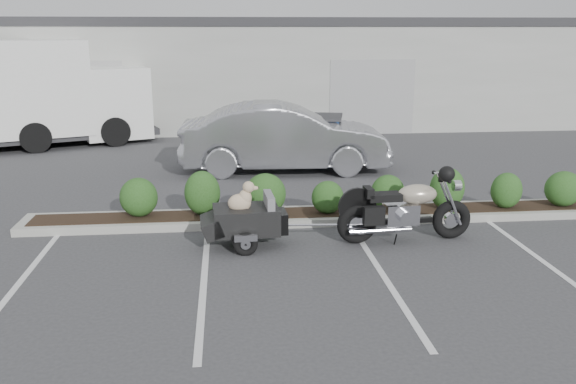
{
  "coord_description": "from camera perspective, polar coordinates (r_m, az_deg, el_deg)",
  "views": [
    {
      "loc": [
        -1.11,
        -9.07,
        3.61
      ],
      "look_at": [
        -0.03,
        1.56,
        0.75
      ],
      "focal_mm": 38.0,
      "sensor_mm": 36.0,
      "label": 1
    }
  ],
  "objects": [
    {
      "name": "building",
      "position": [
        26.14,
        -3.44,
        11.45
      ],
      "size": [
        26.0,
        10.0,
        4.0
      ],
      "primitive_type": "cube",
      "color": "#9EA099",
      "rests_on": "ground"
    },
    {
      "name": "sedan",
      "position": [
        15.9,
        -0.35,
        5.12
      ],
      "size": [
        5.42,
        2.06,
        1.77
      ],
      "primitive_type": "imported",
      "rotation": [
        0.0,
        0.0,
        1.54
      ],
      "color": "#A5A6AC",
      "rests_on": "ground"
    },
    {
      "name": "pet_trailer",
      "position": [
        10.39,
        -4.04,
        -2.52
      ],
      "size": [
        1.95,
        1.09,
        1.16
      ],
      "rotation": [
        0.0,
        0.0,
        0.05
      ],
      "color": "black",
      "rests_on": "ground"
    },
    {
      "name": "planter_kerb",
      "position": [
        11.99,
        4.57,
        -2.19
      ],
      "size": [
        12.0,
        1.0,
        0.15
      ],
      "primitive_type": "cube",
      "color": "#9E9E93",
      "rests_on": "ground"
    },
    {
      "name": "ground",
      "position": [
        9.82,
        1.07,
        -6.57
      ],
      "size": [
        90.0,
        90.0,
        0.0
      ],
      "primitive_type": "plane",
      "color": "#38383A",
      "rests_on": "ground"
    },
    {
      "name": "motorcycle",
      "position": [
        10.79,
        10.92,
        -1.71
      ],
      "size": [
        2.44,
        0.83,
        1.4
      ],
      "rotation": [
        0.0,
        0.0,
        0.05
      ],
      "color": "black",
      "rests_on": "ground"
    },
    {
      "name": "delivery_truck",
      "position": [
        20.84,
        -22.66,
        8.27
      ],
      "size": [
        7.52,
        4.7,
        3.29
      ],
      "rotation": [
        0.0,
        0.0,
        0.37
      ],
      "color": "white",
      "rests_on": "ground"
    },
    {
      "name": "dumpster",
      "position": [
        16.96,
        1.61,
        5.01
      ],
      "size": [
        2.25,
        1.77,
        1.32
      ],
      "rotation": [
        0.0,
        0.0,
        -0.22
      ],
      "color": "navy",
      "rests_on": "ground"
    }
  ]
}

